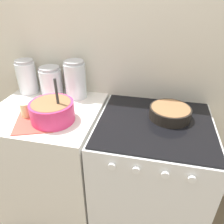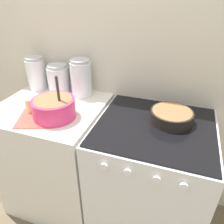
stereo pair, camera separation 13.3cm
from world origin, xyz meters
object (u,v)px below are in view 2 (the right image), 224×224
(baking_pan, at_px, (171,116))
(stove, at_px, (149,179))
(mixing_bowl, at_px, (54,107))
(storage_jar_right, at_px, (81,81))
(storage_jar_middle, at_px, (59,81))
(storage_jar_left, at_px, (37,75))
(tin_can, at_px, (30,105))

(baking_pan, bearing_deg, stove, -137.67)
(mixing_bowl, distance_m, storage_jar_right, 0.34)
(mixing_bowl, height_order, storage_jar_middle, mixing_bowl)
(storage_jar_left, bearing_deg, stove, -13.24)
(stove, height_order, baking_pan, baking_pan)
(storage_jar_left, xyz_separation_m, tin_can, (0.18, -0.34, -0.06))
(baking_pan, xyz_separation_m, storage_jar_right, (-0.67, 0.15, 0.08))
(mixing_bowl, relative_size, storage_jar_right, 1.02)
(storage_jar_left, height_order, tin_can, storage_jar_left)
(stove, relative_size, storage_jar_right, 3.32)
(baking_pan, height_order, tin_can, tin_can)
(storage_jar_left, height_order, storage_jar_right, storage_jar_right)
(storage_jar_right, xyz_separation_m, tin_can, (-0.21, -0.34, -0.07))
(baking_pan, relative_size, storage_jar_right, 0.93)
(mixing_bowl, xyz_separation_m, storage_jar_left, (-0.36, 0.34, 0.04))
(stove, height_order, storage_jar_middle, storage_jar_middle)
(baking_pan, bearing_deg, storage_jar_middle, 169.84)
(storage_jar_left, height_order, storage_jar_middle, storage_jar_left)
(storage_jar_left, relative_size, storage_jar_right, 0.93)
(stove, bearing_deg, storage_jar_middle, 163.65)
(storage_jar_left, xyz_separation_m, storage_jar_middle, (0.19, -0.00, -0.02))
(stove, xyz_separation_m, storage_jar_middle, (-0.78, 0.23, 0.54))
(baking_pan, distance_m, tin_can, 0.90)
(storage_jar_middle, distance_m, tin_can, 0.34)
(stove, height_order, storage_jar_right, storage_jar_right)
(storage_jar_right, bearing_deg, mixing_bowl, -94.26)
(stove, relative_size, baking_pan, 3.55)
(mixing_bowl, bearing_deg, storage_jar_right, 85.74)
(storage_jar_left, distance_m, storage_jar_right, 0.39)
(stove, height_order, tin_can, tin_can)
(storage_jar_left, distance_m, storage_jar_middle, 0.19)
(baking_pan, distance_m, storage_jar_middle, 0.88)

